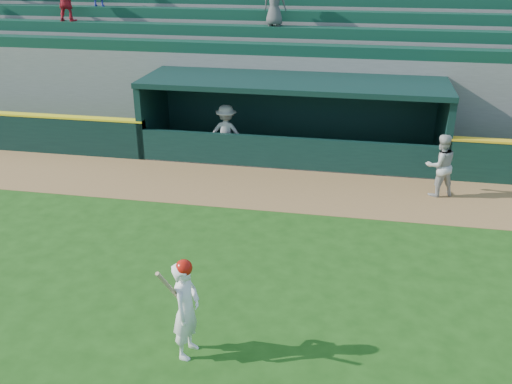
% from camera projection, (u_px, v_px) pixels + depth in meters
% --- Properties ---
extents(ground, '(120.00, 120.00, 0.00)m').
position_uv_depth(ground, '(241.00, 282.00, 11.47)').
color(ground, '#1A4411').
rests_on(ground, ground).
extents(warning_track, '(40.00, 3.00, 0.01)m').
position_uv_depth(warning_track, '(278.00, 189.00, 15.89)').
color(warning_track, olive).
rests_on(warning_track, ground).
extents(dugout_player_front, '(1.02, 0.92, 1.72)m').
position_uv_depth(dugout_player_front, '(440.00, 165.00, 15.16)').
color(dugout_player_front, '#ACACA7').
rests_on(dugout_player_front, ground).
extents(dugout_player_inside, '(1.15, 0.67, 1.77)m').
position_uv_depth(dugout_player_inside, '(226.00, 133.00, 17.72)').
color(dugout_player_inside, '#989893').
rests_on(dugout_player_inside, ground).
extents(dugout, '(9.40, 2.80, 2.46)m').
position_uv_depth(dugout, '(294.00, 112.00, 18.15)').
color(dugout, slate).
rests_on(dugout, ground).
extents(stands, '(34.50, 6.25, 7.60)m').
position_uv_depth(stands, '(309.00, 55.00, 21.86)').
color(stands, slate).
rests_on(stands, ground).
extents(batter_at_plate, '(0.55, 0.80, 1.78)m').
position_uv_depth(batter_at_plate, '(186.00, 308.00, 9.12)').
color(batter_at_plate, white).
rests_on(batter_at_plate, ground).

